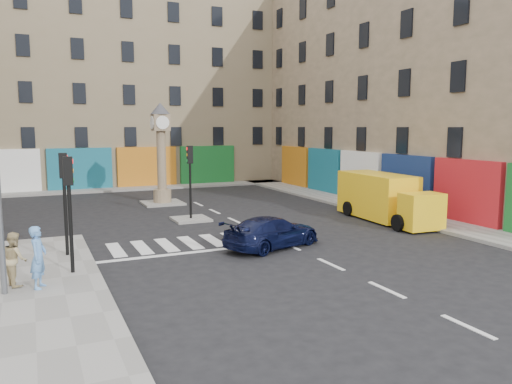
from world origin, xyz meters
TOP-DOWN VIEW (x-y plane):
  - ground at (0.00, 0.00)m, footprint 120.00×120.00m
  - sidewalk_right at (8.70, 10.00)m, footprint 2.60×30.00m
  - sidewalk_far at (-4.00, 22.20)m, footprint 32.00×2.40m
  - island_near at (-2.00, 8.00)m, footprint 1.80×1.80m
  - island_far at (-2.00, 14.00)m, footprint 2.40×2.40m
  - building_right at (15.00, 10.00)m, footprint 10.00×30.00m
  - building_far at (-4.00, 28.00)m, footprint 32.00×10.00m
  - traffic_light_left_near at (-8.30, 0.20)m, footprint 0.28×0.22m
  - traffic_light_left_far at (-8.30, 2.60)m, footprint 0.28×0.22m
  - traffic_light_island at (-2.00, 8.00)m, footprint 0.28×0.22m
  - clock_pillar at (-2.00, 14.00)m, footprint 1.20×1.20m
  - navy_sedan at (-0.76, 1.07)m, footprint 4.63×3.04m
  - yellow_van at (7.00, 3.89)m, footprint 2.50×6.56m
  - pedestrian_blue at (-9.29, -1.06)m, footprint 0.64×0.77m
  - pedestrian_tan at (-9.92, -0.51)m, footprint 0.81×0.92m

SIDE VIEW (x-z plane):
  - ground at x=0.00m, z-range 0.00..0.00m
  - island_near at x=-2.00m, z-range 0.00..0.12m
  - island_far at x=-2.00m, z-range 0.00..0.12m
  - sidewalk_right at x=8.70m, z-range 0.00..0.15m
  - sidewalk_far at x=-4.00m, z-range 0.00..0.15m
  - navy_sedan at x=-0.76m, z-range 0.00..1.25m
  - pedestrian_tan at x=-9.92m, z-range 0.15..1.74m
  - pedestrian_blue at x=-9.29m, z-range 0.15..1.97m
  - yellow_van at x=7.00m, z-range -0.01..2.34m
  - traffic_light_island at x=-2.00m, z-range 0.74..4.44m
  - traffic_light_left_near at x=-8.30m, z-range 0.77..4.47m
  - traffic_light_left_far at x=-8.30m, z-range 0.77..4.47m
  - clock_pillar at x=-2.00m, z-range 0.50..6.60m
  - building_right at x=15.00m, z-range 0.00..16.00m
  - building_far at x=-4.00m, z-range 0.00..17.00m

